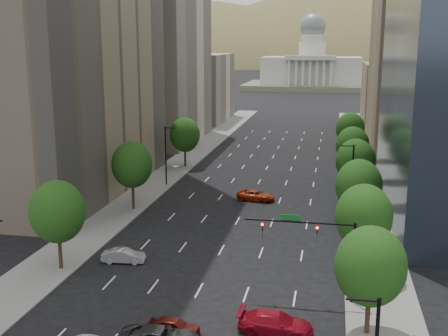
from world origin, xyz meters
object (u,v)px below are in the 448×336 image
Objects in this scene: capitol at (311,70)px; car_maroon at (174,326)px; traffic_signal at (323,242)px; car_silver at (124,256)px; car_red_near at (276,323)px; car_red_far at (256,195)px.

car_maroon is at bearing -90.01° from capitol.
capitol is at bearing 1.92° from car_maroon.
traffic_signal is 20.39m from car_silver.
traffic_signal is 8.16m from car_red_near.
traffic_signal is 0.15× the size of capitol.
car_maroon is (-7.37, -1.69, -0.15)m from car_red_near.
car_maroon is (-10.56, -7.81, -4.50)m from traffic_signal.
car_red_far is at bearing 13.91° from car_red_near.
capitol is 15.19× the size of car_maroon.
traffic_signal is at bearing -154.35° from car_red_far.
capitol is 227.66m from car_maroon.
car_red_near is 36.07m from car_red_far.
car_red_near reaches higher than car_silver.
capitol reaches higher than car_red_near.
traffic_signal is at bearing -23.84° from car_red_near.
car_silver is 0.82× the size of car_red_far.
car_red_near is at bearing -162.21° from car_red_far.
car_silver is (-16.10, 10.96, -0.12)m from car_red_near.
traffic_signal reaches higher than car_red_far.
capitol is at bearing 92.74° from traffic_signal.
car_red_far reaches higher than car_maroon.
traffic_signal reaches higher than car_silver.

